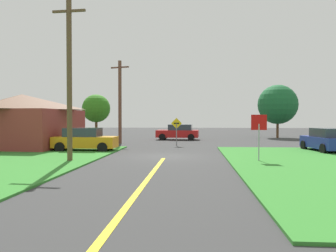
{
  "coord_description": "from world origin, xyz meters",
  "views": [
    {
      "loc": [
        1.75,
        -20.21,
        2.3
      ],
      "look_at": [
        -0.16,
        4.27,
        1.73
      ],
      "focal_mm": 36.23,
      "sensor_mm": 36.0,
      "label": 1
    }
  ],
  "objects_px": {
    "utility_pole_near": "(69,78)",
    "barn": "(22,121)",
    "parked_car_near_building": "(85,140)",
    "direction_sign": "(176,128)",
    "oak_tree_left": "(96,108)",
    "car_on_crossroad": "(326,140)",
    "pine_tree_center": "(278,104)",
    "utility_pole_mid": "(120,101)",
    "stop_sign": "(259,129)",
    "car_approaching_junction": "(178,132)"
  },
  "relations": [
    {
      "from": "utility_pole_near",
      "to": "barn",
      "type": "relative_size",
      "value": 1.1
    },
    {
      "from": "utility_pole_near",
      "to": "barn",
      "type": "distance_m",
      "value": 10.65
    },
    {
      "from": "stop_sign",
      "to": "car_approaching_junction",
      "type": "distance_m",
      "value": 18.65
    },
    {
      "from": "parked_car_near_building",
      "to": "direction_sign",
      "type": "height_order",
      "value": "direction_sign"
    },
    {
      "from": "stop_sign",
      "to": "utility_pole_mid",
      "type": "distance_m",
      "value": 16.01
    },
    {
      "from": "car_on_crossroad",
      "to": "barn",
      "type": "distance_m",
      "value": 22.27
    },
    {
      "from": "stop_sign",
      "to": "parked_car_near_building",
      "type": "relative_size",
      "value": 0.57
    },
    {
      "from": "direction_sign",
      "to": "utility_pole_mid",
      "type": "bearing_deg",
      "value": 157.18
    },
    {
      "from": "utility_pole_near",
      "to": "oak_tree_left",
      "type": "xyz_separation_m",
      "value": [
        -4.87,
        21.32,
        -1.0
      ]
    },
    {
      "from": "stop_sign",
      "to": "utility_pole_near",
      "type": "bearing_deg",
      "value": 8.34
    },
    {
      "from": "oak_tree_left",
      "to": "barn",
      "type": "relative_size",
      "value": 0.65
    },
    {
      "from": "stop_sign",
      "to": "direction_sign",
      "type": "distance_m",
      "value": 11.16
    },
    {
      "from": "direction_sign",
      "to": "barn",
      "type": "height_order",
      "value": "barn"
    },
    {
      "from": "utility_pole_mid",
      "to": "utility_pole_near",
      "type": "bearing_deg",
      "value": -89.12
    },
    {
      "from": "car_on_crossroad",
      "to": "car_approaching_junction",
      "type": "height_order",
      "value": "same"
    },
    {
      "from": "pine_tree_center",
      "to": "car_on_crossroad",
      "type": "bearing_deg",
      "value": -92.64
    },
    {
      "from": "utility_pole_near",
      "to": "pine_tree_center",
      "type": "height_order",
      "value": "utility_pole_near"
    },
    {
      "from": "oak_tree_left",
      "to": "pine_tree_center",
      "type": "xyz_separation_m",
      "value": [
        21.07,
        1.78,
        0.47
      ]
    },
    {
      "from": "oak_tree_left",
      "to": "car_approaching_junction",
      "type": "bearing_deg",
      "value": -15.7
    },
    {
      "from": "utility_pole_near",
      "to": "oak_tree_left",
      "type": "relative_size",
      "value": 1.69
    },
    {
      "from": "car_approaching_junction",
      "to": "pine_tree_center",
      "type": "distance_m",
      "value": 12.63
    },
    {
      "from": "car_on_crossroad",
      "to": "oak_tree_left",
      "type": "bearing_deg",
      "value": 46.82
    },
    {
      "from": "oak_tree_left",
      "to": "pine_tree_center",
      "type": "distance_m",
      "value": 21.15
    },
    {
      "from": "utility_pole_mid",
      "to": "oak_tree_left",
      "type": "relative_size",
      "value": 1.48
    },
    {
      "from": "direction_sign",
      "to": "oak_tree_left",
      "type": "bearing_deg",
      "value": 133.1
    },
    {
      "from": "car_on_crossroad",
      "to": "pine_tree_center",
      "type": "height_order",
      "value": "pine_tree_center"
    },
    {
      "from": "pine_tree_center",
      "to": "utility_pole_near",
      "type": "bearing_deg",
      "value": -125.05
    },
    {
      "from": "utility_pole_mid",
      "to": "oak_tree_left",
      "type": "xyz_separation_m",
      "value": [
        -4.67,
        8.38,
        -0.44
      ]
    },
    {
      "from": "direction_sign",
      "to": "oak_tree_left",
      "type": "height_order",
      "value": "oak_tree_left"
    },
    {
      "from": "parked_car_near_building",
      "to": "utility_pole_near",
      "type": "xyz_separation_m",
      "value": [
        1.08,
        -5.68,
        3.61
      ]
    },
    {
      "from": "car_approaching_junction",
      "to": "oak_tree_left",
      "type": "relative_size",
      "value": 0.9
    },
    {
      "from": "oak_tree_left",
      "to": "car_on_crossroad",
      "type": "bearing_deg",
      "value": -36.38
    },
    {
      "from": "stop_sign",
      "to": "oak_tree_left",
      "type": "bearing_deg",
      "value": -50.07
    },
    {
      "from": "stop_sign",
      "to": "direction_sign",
      "type": "height_order",
      "value": "stop_sign"
    },
    {
      "from": "utility_pole_near",
      "to": "utility_pole_mid",
      "type": "height_order",
      "value": "utility_pole_near"
    },
    {
      "from": "car_on_crossroad",
      "to": "car_approaching_junction",
      "type": "distance_m",
      "value": 16.21
    },
    {
      "from": "car_on_crossroad",
      "to": "barn",
      "type": "xyz_separation_m",
      "value": [
        -22.18,
        1.53,
        1.26
      ]
    },
    {
      "from": "parked_car_near_building",
      "to": "utility_pole_near",
      "type": "relative_size",
      "value": 0.51
    },
    {
      "from": "car_approaching_junction",
      "to": "barn",
      "type": "relative_size",
      "value": 0.58
    },
    {
      "from": "utility_pole_near",
      "to": "pine_tree_center",
      "type": "distance_m",
      "value": 28.23
    },
    {
      "from": "oak_tree_left",
      "to": "stop_sign",
      "type": "bearing_deg",
      "value": -54.47
    },
    {
      "from": "stop_sign",
      "to": "barn",
      "type": "distance_m",
      "value": 18.13
    },
    {
      "from": "barn",
      "to": "car_on_crossroad",
      "type": "bearing_deg",
      "value": -3.95
    },
    {
      "from": "utility_pole_near",
      "to": "utility_pole_mid",
      "type": "relative_size",
      "value": 1.14
    },
    {
      "from": "barn",
      "to": "utility_pole_near",
      "type": "bearing_deg",
      "value": -49.49
    },
    {
      "from": "utility_pole_near",
      "to": "oak_tree_left",
      "type": "distance_m",
      "value": 21.89
    },
    {
      "from": "stop_sign",
      "to": "barn",
      "type": "bearing_deg",
      "value": -19.07
    },
    {
      "from": "utility_pole_mid",
      "to": "stop_sign",
      "type": "bearing_deg",
      "value": -50.59
    },
    {
      "from": "parked_car_near_building",
      "to": "direction_sign",
      "type": "relative_size",
      "value": 1.87
    },
    {
      "from": "stop_sign",
      "to": "parked_car_near_building",
      "type": "xyz_separation_m",
      "value": [
        -10.96,
        5.01,
        -0.95
      ]
    }
  ]
}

